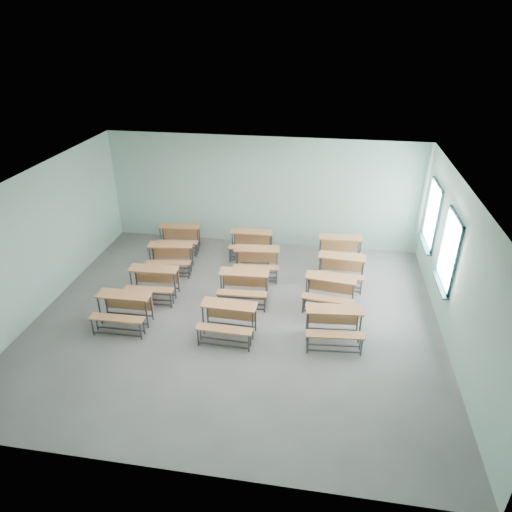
# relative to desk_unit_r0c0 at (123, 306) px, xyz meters

# --- Properties ---
(room) EXTENTS (9.04, 8.04, 3.24)m
(room) POSITION_rel_desk_unit_r0c0_xyz_m (2.47, 0.65, 1.11)
(room) COLOR slate
(room) RESTS_ON ground
(desk_unit_r0c0) EXTENTS (1.18, 0.81, 0.73)m
(desk_unit_r0c0) POSITION_rel_desk_unit_r0c0_xyz_m (0.00, 0.00, 0.00)
(desk_unit_r0c0) COLOR #B57141
(desk_unit_r0c0) RESTS_ON ground
(desk_unit_r0c1) EXTENTS (1.20, 0.82, 0.73)m
(desk_unit_r0c1) POSITION_rel_desk_unit_r0c0_xyz_m (2.34, -0.01, 0.00)
(desk_unit_r0c1) COLOR #B57141
(desk_unit_r0c1) RESTS_ON ground
(desk_unit_r0c2) EXTENTS (1.24, 0.89, 0.73)m
(desk_unit_r0c2) POSITION_rel_desk_unit_r0c0_xyz_m (4.54, 0.17, 0.00)
(desk_unit_r0c2) COLOR #B57141
(desk_unit_r0c2) RESTS_ON ground
(desk_unit_r1c0) EXTENTS (1.21, 0.85, 0.73)m
(desk_unit_r1c0) POSITION_rel_desk_unit_r0c0_xyz_m (0.23, 1.21, 0.00)
(desk_unit_r1c0) COLOR #B57141
(desk_unit_r1c0) RESTS_ON ground
(desk_unit_r1c1) EXTENTS (1.21, 0.85, 0.73)m
(desk_unit_r1c1) POSITION_rel_desk_unit_r0c0_xyz_m (2.42, 1.39, 0.00)
(desk_unit_r1c1) COLOR #B57141
(desk_unit_r1c1) RESTS_ON ground
(desk_unit_r1c2) EXTENTS (1.26, 0.92, 0.73)m
(desk_unit_r1c2) POSITION_rel_desk_unit_r0c0_xyz_m (4.44, 1.46, 0.00)
(desk_unit_r1c2) COLOR #B57141
(desk_unit_r1c2) RESTS_ON ground
(desk_unit_r2c0) EXTENTS (1.26, 0.93, 0.73)m
(desk_unit_r2c0) POSITION_rel_desk_unit_r0c0_xyz_m (0.22, 2.52, 0.00)
(desk_unit_r2c0) COLOR #B57141
(desk_unit_r2c0) RESTS_ON ground
(desk_unit_r2c1) EXTENTS (1.24, 0.89, 0.73)m
(desk_unit_r2c1) POSITION_rel_desk_unit_r0c0_xyz_m (2.53, 2.65, 0.00)
(desk_unit_r2c1) COLOR #B57141
(desk_unit_r2c1) RESTS_ON ground
(desk_unit_r2c2) EXTENTS (1.23, 0.88, 0.73)m
(desk_unit_r2c2) POSITION_rel_desk_unit_r0c0_xyz_m (4.70, 2.57, 0.00)
(desk_unit_r2c2) COLOR #B57141
(desk_unit_r2c2) RESTS_ON ground
(desk_unit_r3c0) EXTENTS (1.26, 0.92, 0.73)m
(desk_unit_r3c0) POSITION_rel_desk_unit_r0c0_xyz_m (0.08, 3.72, 0.00)
(desk_unit_r3c0) COLOR #B57141
(desk_unit_r3c0) RESTS_ON ground
(desk_unit_r3c1) EXTENTS (1.19, 0.81, 0.73)m
(desk_unit_r3c1) POSITION_rel_desk_unit_r0c0_xyz_m (2.21, 3.68, 0.00)
(desk_unit_r3c1) COLOR #B57141
(desk_unit_r3c1) RESTS_ON ground
(desk_unit_r3c2) EXTENTS (1.21, 0.85, 0.73)m
(desk_unit_r3c2) POSITION_rel_desk_unit_r0c0_xyz_m (4.68, 3.69, 0.00)
(desk_unit_r3c2) COLOR #B57141
(desk_unit_r3c2) RESTS_ON ground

